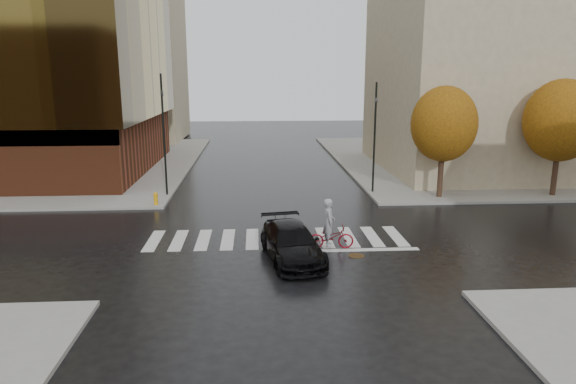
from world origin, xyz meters
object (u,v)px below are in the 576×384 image
object	(u,v)px
cyclist	(330,232)
traffic_light_ne	(375,132)
traffic_light_nw	(163,127)
fire_hydrant	(156,198)
sedan	(292,243)

from	to	relation	value
cyclist	traffic_light_ne	size ratio (longest dim) A/B	0.33
traffic_light_nw	traffic_light_ne	bearing A→B (deg)	73.95
cyclist	traffic_light_nw	distance (m)	13.59
cyclist	fire_hydrant	xyz separation A→B (m)	(-8.73, 7.50, -0.21)
cyclist	traffic_light_nw	xyz separation A→B (m)	(-8.53, 10.00, 3.47)
sedan	fire_hydrant	bearing A→B (deg)	119.31
sedan	traffic_light_ne	world-z (taller)	traffic_light_ne
cyclist	fire_hydrant	bearing A→B (deg)	51.56
sedan	cyclist	world-z (taller)	cyclist
traffic_light_ne	fire_hydrant	xyz separation A→B (m)	(-12.84, -2.50, -3.34)
sedan	traffic_light_ne	size ratio (longest dim) A/B	0.73
sedan	traffic_light_ne	bearing A→B (deg)	53.23
fire_hydrant	sedan	bearing A→B (deg)	-51.35
traffic_light_ne	fire_hydrant	size ratio (longest dim) A/B	9.35
cyclist	fire_hydrant	size ratio (longest dim) A/B	3.07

